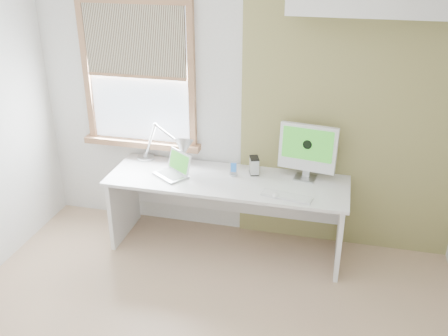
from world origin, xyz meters
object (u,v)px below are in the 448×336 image
(desk_lamp, at_px, (176,148))
(desk, at_px, (228,195))
(imac, at_px, (308,149))
(external_drive, at_px, (254,165))
(laptop, at_px, (174,170))

(desk_lamp, bearing_deg, desk, -5.97)
(desk_lamp, height_order, imac, imac)
(desk_lamp, height_order, external_drive, desk_lamp)
(external_drive, relative_size, imac, 0.31)
(desk, xyz_separation_m, external_drive, (0.22, 0.12, 0.28))
(laptop, bearing_deg, desk, 9.43)
(laptop, distance_m, imac, 1.24)
(external_drive, bearing_deg, desk, -151.12)
(desk, relative_size, desk_lamp, 3.28)
(desk, height_order, laptop, laptop)
(laptop, relative_size, external_drive, 2.37)
(desk, xyz_separation_m, imac, (0.69, 0.14, 0.48))
(desk_lamp, xyz_separation_m, imac, (1.22, 0.09, 0.07))
(external_drive, xyz_separation_m, imac, (0.48, 0.02, 0.20))
(desk, bearing_deg, imac, 11.66)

